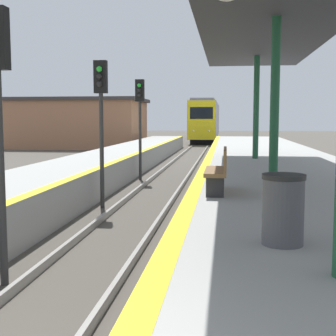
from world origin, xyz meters
The scene contains 7 objects.
train centered at (0.00, 53.17, 2.32)m, with size 2.73×21.01×4.56m.
signal_mid centered at (-1.17, 11.00, 2.91)m, with size 0.36×0.31×4.15m.
signal_far centered at (-1.22, 17.27, 2.91)m, with size 0.36×0.31×4.15m.
station_canopy centered at (3.46, 9.63, 4.96)m, with size 3.87×20.72×4.13m.
trash_bin centered at (3.01, 3.87, 1.44)m, with size 0.53×0.53×0.87m.
bench centered at (2.18, 7.86, 1.49)m, with size 0.44×1.59×0.92m.
station_building centered at (-10.85, 38.65, 2.18)m, with size 11.93×7.78×4.34m.
Camera 1 is at (2.30, -1.86, 2.53)m, focal length 50.00 mm.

